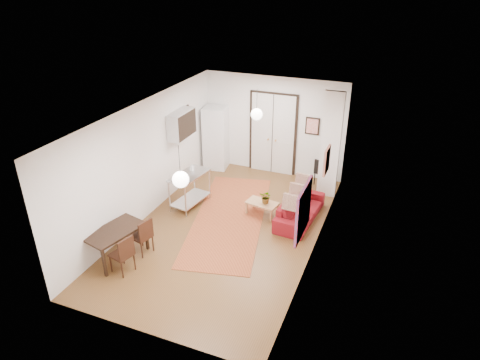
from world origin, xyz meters
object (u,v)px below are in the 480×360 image
at_px(fridge, 216,138).
at_px(black_side_chair, 323,169).
at_px(sofa, 300,209).
at_px(dining_chair_near, 143,231).
at_px(kitchen_counter, 190,186).
at_px(dining_chair_far, 123,249).
at_px(dining_table, 115,233).
at_px(coffee_table, 262,204).

xyz_separation_m(fridge, black_side_chair, (3.31, 0.07, -0.50)).
xyz_separation_m(sofa, dining_chair_near, (-2.86, -2.52, 0.21)).
bearing_deg(kitchen_counter, dining_chair_far, -82.66).
height_order(sofa, dining_table, dining_table).
bearing_deg(black_side_chair, sofa, 106.39).
relative_size(kitchen_counter, black_side_chair, 1.56).
bearing_deg(coffee_table, dining_chair_near, -128.91).
height_order(coffee_table, black_side_chair, black_side_chair).
xyz_separation_m(dining_table, dining_chair_far, (0.39, -0.27, -0.12)).
distance_m(dining_table, dining_chair_far, 0.49).
distance_m(fridge, dining_table, 5.04).
distance_m(sofa, kitchen_counter, 2.87).
height_order(kitchen_counter, fridge, fridge).
height_order(fridge, dining_chair_near, fridge).
bearing_deg(sofa, kitchen_counter, 102.17).
height_order(coffee_table, dining_chair_far, dining_chair_far).
bearing_deg(dining_chair_far, black_side_chair, 164.78).
bearing_deg(kitchen_counter, black_side_chair, 48.71).
distance_m(sofa, dining_table, 4.40).
bearing_deg(black_side_chair, dining_table, 75.94).
bearing_deg(dining_chair_far, fridge, -162.60).
relative_size(dining_chair_far, black_side_chair, 1.07).
relative_size(sofa, dining_chair_near, 2.20).
relative_size(dining_chair_near, black_side_chair, 1.07).
bearing_deg(fridge, sofa, -41.00).
bearing_deg(dining_table, fridge, 89.45).
xyz_separation_m(kitchen_counter, black_side_chair, (2.94, 2.53, -0.12)).
xyz_separation_m(coffee_table, dining_chair_near, (-1.92, -2.38, 0.19)).
relative_size(coffee_table, fridge, 0.44).
distance_m(kitchen_counter, dining_chair_far, 2.84).
distance_m(coffee_table, kitchen_counter, 1.93).
height_order(kitchen_counter, dining_chair_near, kitchen_counter).
height_order(kitchen_counter, dining_chair_far, kitchen_counter).
bearing_deg(dining_chair_far, sofa, 152.10).
bearing_deg(dining_chair_far, dining_chair_near, -166.27).
distance_m(dining_table, dining_chair_near, 0.59).
bearing_deg(coffee_table, kitchen_counter, -172.67).
relative_size(fridge, black_side_chair, 2.42).
height_order(dining_table, black_side_chair, black_side_chair).
distance_m(sofa, dining_chair_far, 4.31).
bearing_deg(black_side_chair, kitchen_counter, 60.00).
distance_m(sofa, black_side_chair, 2.16).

